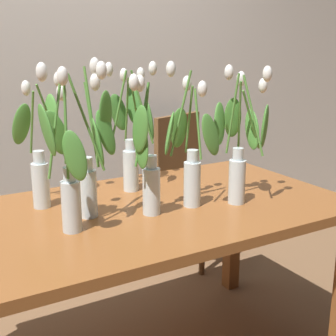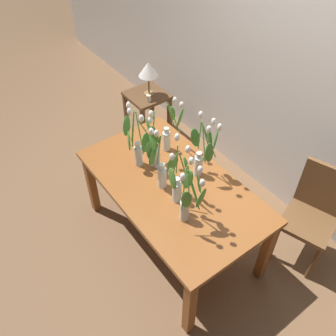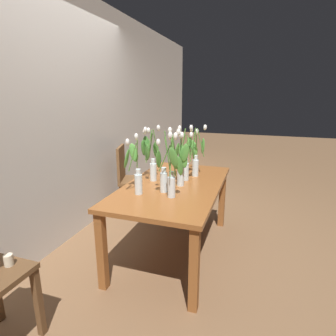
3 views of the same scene
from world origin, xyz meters
name	(u,v)px [view 3 (image 3 of 3)]	position (x,y,z in m)	size (l,w,h in m)	color
ground_plane	(174,250)	(0.00, 0.00, 0.00)	(18.00, 18.00, 0.00)	brown
room_wall_rear	(63,118)	(0.00, 1.25, 1.35)	(9.00, 0.10, 2.70)	beige
dining_table	(174,193)	(0.00, 0.00, 0.65)	(1.60, 0.90, 0.74)	brown
tulip_vase_0	(151,158)	(0.05, 0.26, 0.97)	(0.26, 0.18, 0.56)	silver
tulip_vase_1	(195,155)	(0.36, -0.12, 0.97)	(0.25, 0.23, 0.55)	silver
tulip_vase_2	(136,173)	(-0.35, 0.24, 0.92)	(0.22, 0.17, 0.52)	silver
tulip_vase_3	(171,171)	(-0.34, -0.08, 0.97)	(0.24, 0.25, 0.58)	silver
tulip_vase_4	(181,168)	(-0.05, -0.09, 0.92)	(0.13, 0.14, 0.53)	silver
tulip_vase_5	(166,171)	(-0.23, 0.00, 0.93)	(0.15, 0.12, 0.59)	silver
tulip_vase_6	(185,161)	(0.15, -0.07, 0.94)	(0.23, 0.21, 0.57)	silver
dining_chair	(129,175)	(0.77, 0.88, 0.52)	(0.50, 0.50, 0.93)	brown
pillar_candle	(9,260)	(-1.34, 0.68, 0.59)	(0.06, 0.06, 0.07)	beige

